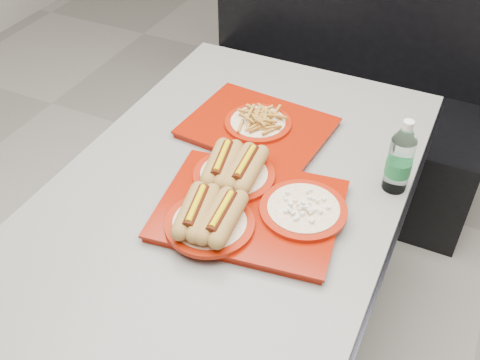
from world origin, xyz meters
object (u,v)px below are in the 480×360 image
at_px(diner_table, 229,228).
at_px(booth_bench, 338,97).
at_px(water_bottle, 400,160).
at_px(tray_near, 243,201).
at_px(tray_far, 258,125).

bearing_deg(diner_table, booth_bench, 90.00).
xyz_separation_m(booth_bench, water_bottle, (0.41, -0.91, 0.44)).
bearing_deg(booth_bench, tray_near, -86.09).
height_order(diner_table, water_bottle, water_bottle).
xyz_separation_m(diner_table, booth_bench, (0.00, 1.09, -0.18)).
distance_m(tray_near, tray_far, 0.36).
relative_size(booth_bench, tray_near, 2.73).
relative_size(tray_far, water_bottle, 2.05).
xyz_separation_m(booth_bench, tray_far, (-0.03, -0.83, 0.37)).
height_order(diner_table, tray_near, tray_near).
xyz_separation_m(tray_near, water_bottle, (0.33, 0.26, 0.06)).
distance_m(booth_bench, tray_near, 1.23).
bearing_deg(tray_near, tray_far, 107.74).
bearing_deg(tray_far, tray_near, -72.26).
distance_m(diner_table, tray_near, 0.23).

